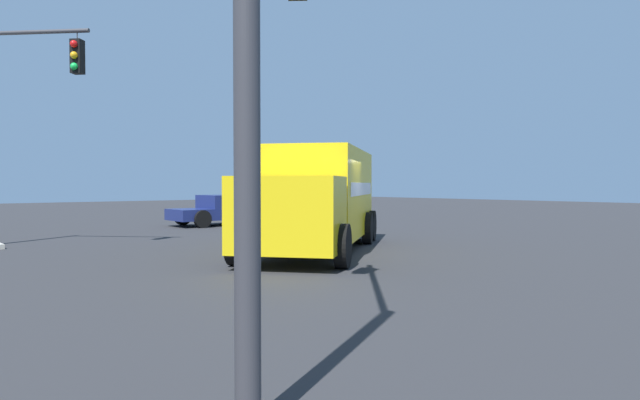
% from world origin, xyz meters
% --- Properties ---
extents(ground_plane, '(100.00, 100.00, 0.00)m').
position_xyz_m(ground_plane, '(0.00, 0.00, 0.00)').
color(ground_plane, '#2B2B2D').
extents(delivery_truck, '(6.87, 7.63, 2.88)m').
position_xyz_m(delivery_truck, '(0.68, -0.04, 1.50)').
color(delivery_truck, yellow).
rests_on(delivery_truck, ground).
extents(pickup_navy, '(2.36, 5.25, 1.38)m').
position_xyz_m(pickup_navy, '(11.03, -3.15, 0.73)').
color(pickup_navy, navy).
rests_on(pickup_navy, ground).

